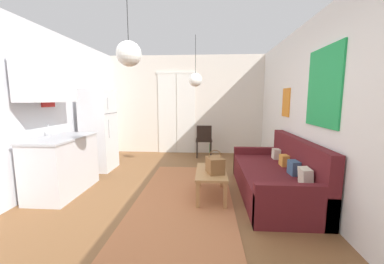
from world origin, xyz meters
TOP-DOWN VIEW (x-y plane):
  - ground_plane at (0.00, 0.00)m, footprint 4.82×7.53m
  - wall_back at (-0.01, 3.51)m, footprint 4.42×0.13m
  - wall_right at (2.16, 0.01)m, footprint 0.12×7.13m
  - wall_left at (-2.16, 0.00)m, footprint 0.12×7.13m
  - area_rug at (0.26, 0.42)m, footprint 1.43×3.12m
  - couch at (1.71, 0.60)m, footprint 0.94×2.15m
  - coffee_table at (0.67, 0.46)m, footprint 0.46×0.89m
  - bamboo_vase at (0.64, 0.62)m, footprint 0.09×0.09m
  - handbag at (0.72, 0.37)m, footprint 0.29×0.34m
  - refrigerator at (-1.70, 1.75)m, footprint 0.59×0.66m
  - kitchen_counter at (-1.75, 0.46)m, footprint 0.63×1.19m
  - accent_chair at (0.52, 2.95)m, footprint 0.43×0.41m
  - pendant_lamp_near at (-0.28, -0.37)m, footprint 0.28×0.28m
  - pendant_lamp_far at (0.37, 1.49)m, footprint 0.26×0.26m

SIDE VIEW (x-z plane):
  - ground_plane at x=0.00m, z-range -0.10..0.00m
  - area_rug at x=0.26m, z-range 0.00..0.01m
  - couch at x=1.71m, z-range -0.18..0.73m
  - coffee_table at x=0.67m, z-range 0.15..0.56m
  - accent_chair at x=0.52m, z-range 0.06..0.91m
  - bamboo_vase at x=0.64m, z-range 0.31..0.70m
  - handbag at x=0.72m, z-range 0.36..0.71m
  - kitchen_counter at x=-1.75m, z-range -0.26..1.88m
  - refrigerator at x=-1.70m, z-range 0.00..1.71m
  - wall_back at x=-0.01m, z-range -0.01..2.68m
  - wall_left at x=-2.16m, z-range 0.00..2.69m
  - wall_right at x=2.16m, z-range 0.00..2.70m
  - pendant_lamp_far at x=0.37m, z-range 1.40..2.35m
  - pendant_lamp_near at x=-0.28m, z-range 1.60..2.42m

